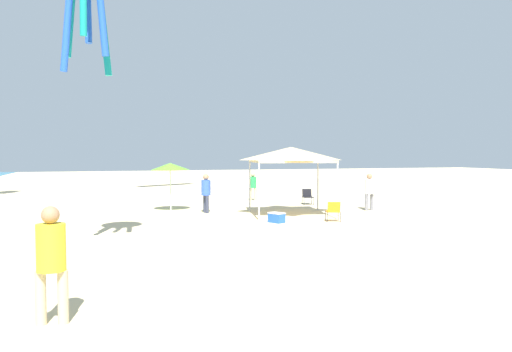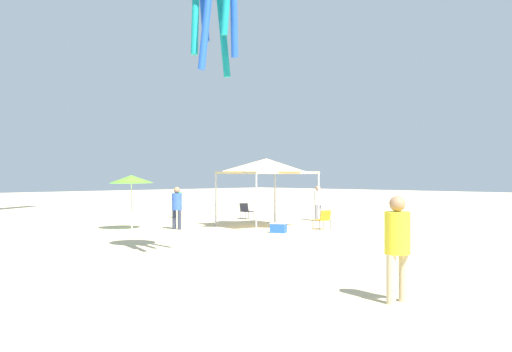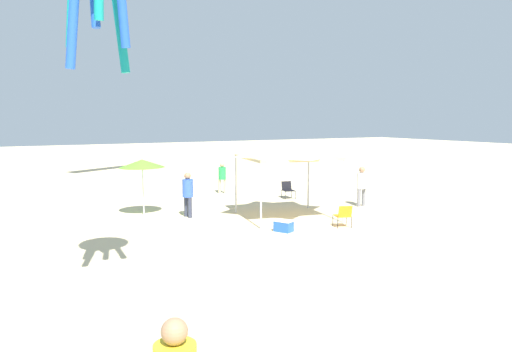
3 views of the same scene
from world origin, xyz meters
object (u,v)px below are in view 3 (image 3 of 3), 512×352
at_px(beach_umbrella, 142,164).
at_px(person_far_stroller, 362,183).
at_px(cooler_box, 284,226).
at_px(person_kite_handler, 188,191).
at_px(folding_chair_near_cooler, 288,189).
at_px(folding_chair_left_of_tent, 343,214).
at_px(person_near_umbrella, 222,175).
at_px(canopy_tent, 287,150).

height_order(beach_umbrella, person_far_stroller, beach_umbrella).
xyz_separation_m(cooler_box, person_far_stroller, (2.55, -5.68, 0.83)).
xyz_separation_m(beach_umbrella, person_kite_handler, (-1.17, -1.46, -1.06)).
distance_m(folding_chair_near_cooler, cooler_box, 7.20).
bearing_deg(person_kite_handler, folding_chair_left_of_tent, -143.79).
bearing_deg(person_kite_handler, folding_chair_near_cooler, -78.54).
bearing_deg(folding_chair_left_of_tent, beach_umbrella, -26.65).
distance_m(folding_chair_left_of_tent, person_near_umbrella, 9.49).
height_order(beach_umbrella, folding_chair_left_of_tent, beach_umbrella).
bearing_deg(canopy_tent, folding_chair_left_of_tent, -162.10).
xyz_separation_m(canopy_tent, person_near_umbrella, (6.97, -0.45, -1.72)).
xyz_separation_m(folding_chair_left_of_tent, folding_chair_near_cooler, (6.46, -1.76, 0.00)).
height_order(person_kite_handler, person_near_umbrella, person_kite_handler).
bearing_deg(cooler_box, person_kite_handler, 26.32).
xyz_separation_m(cooler_box, person_kite_handler, (3.99, 1.97, 0.84)).
relative_size(canopy_tent, folding_chair_left_of_tent, 4.75).
relative_size(person_kite_handler, person_far_stroller, 1.01).
height_order(canopy_tent, cooler_box, canopy_tent).
bearing_deg(folding_chair_near_cooler, beach_umbrella, -161.15).
relative_size(folding_chair_left_of_tent, person_kite_handler, 0.46).
relative_size(cooler_box, person_near_umbrella, 0.46).
bearing_deg(person_kite_handler, person_near_umbrella, -44.64).
distance_m(beach_umbrella, folding_chair_left_of_tent, 8.16).
bearing_deg(canopy_tent, beach_umbrella, 57.20).
xyz_separation_m(folding_chair_near_cooler, person_near_umbrella, (3.01, 2.11, 0.47)).
bearing_deg(person_near_umbrella, person_kite_handler, -100.82).
distance_m(canopy_tent, person_near_umbrella, 7.19).
height_order(person_kite_handler, person_far_stroller, person_kite_handler).
xyz_separation_m(folding_chair_near_cooler, person_far_stroller, (-3.44, -1.69, 0.56)).
relative_size(folding_chair_near_cooler, person_near_umbrella, 0.51).
distance_m(cooler_box, person_far_stroller, 6.28).
distance_m(folding_chair_left_of_tent, cooler_box, 2.30).
bearing_deg(canopy_tent, person_near_umbrella, -3.73).
relative_size(folding_chair_near_cooler, person_kite_handler, 0.46).
distance_m(beach_umbrella, cooler_box, 6.48).
height_order(beach_umbrella, person_kite_handler, beach_umbrella).
height_order(folding_chair_left_of_tent, person_kite_handler, person_kite_handler).
relative_size(person_kite_handler, person_near_umbrella, 1.10).
bearing_deg(beach_umbrella, person_far_stroller, -105.98).
xyz_separation_m(folding_chair_near_cooler, person_kite_handler, (-2.00, 5.96, 0.57)).
bearing_deg(cooler_box, beach_umbrella, 33.65).
bearing_deg(person_kite_handler, person_far_stroller, -107.73).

